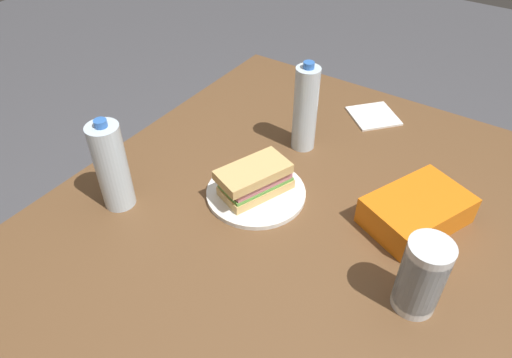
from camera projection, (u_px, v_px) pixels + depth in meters
dining_table at (298, 262)px, 1.09m from camera, size 1.41×1.18×0.76m
paper_plate at (256, 193)px, 1.14m from camera, size 0.24×0.24×0.01m
sandwich at (255, 179)px, 1.11m from camera, size 0.20×0.15×0.08m
chip_bag at (417, 210)px, 1.05m from camera, size 0.27×0.23×0.07m
water_bottle_tall at (305, 109)px, 1.22m from camera, size 0.06×0.06×0.25m
plastic_cup_stack at (422, 276)px, 0.85m from camera, size 0.08×0.08×0.17m
water_bottle_spare at (112, 166)px, 1.05m from camera, size 0.07×0.07×0.24m
paper_napkin at (373, 116)px, 1.41m from camera, size 0.18×0.18×0.01m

